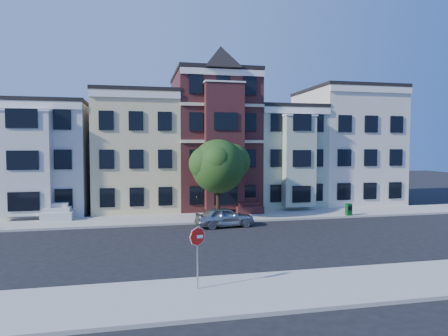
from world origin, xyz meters
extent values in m
plane|color=black|center=(0.00, 0.00, 0.00)|extent=(120.00, 120.00, 0.00)
cube|color=#9E9B93|center=(0.00, 8.00, 0.07)|extent=(60.00, 4.00, 0.15)
cube|color=#9E9B93|center=(0.00, -8.00, 0.07)|extent=(60.00, 4.00, 0.15)
cube|color=beige|center=(-15.00, 14.50, 4.50)|extent=(8.00, 9.00, 9.00)
cube|color=beige|center=(-7.00, 14.50, 5.00)|extent=(7.00, 9.00, 10.00)
cube|color=#3E1A1A|center=(0.00, 14.50, 6.00)|extent=(7.00, 9.00, 12.00)
cube|color=#A0AF94|center=(6.50, 14.50, 4.50)|extent=(6.00, 9.00, 9.00)
cube|color=beige|center=(13.50, 14.50, 5.50)|extent=(8.00, 9.00, 11.00)
imported|color=#A5A9AC|center=(-1.01, 4.70, 0.70)|extent=(4.23, 2.02, 1.39)
cube|color=#0B4E1A|center=(9.35, 6.30, 0.62)|extent=(0.44, 0.39, 0.94)
camera|label=1|loc=(-6.87, -22.16, 5.54)|focal=32.00mm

